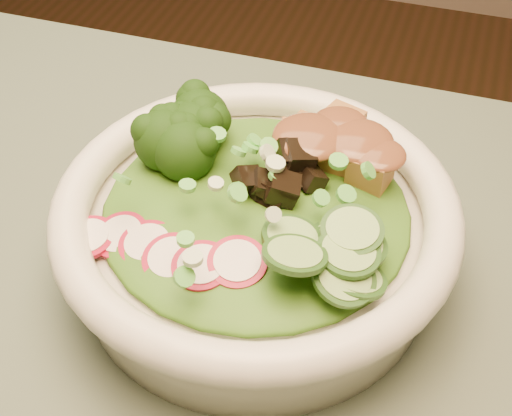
% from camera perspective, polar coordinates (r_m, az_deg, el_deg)
% --- Properties ---
extents(salad_bowl, '(0.25, 0.25, 0.07)m').
position_cam_1_polar(salad_bowl, '(0.44, -0.00, -1.76)').
color(salad_bowl, white).
rests_on(salad_bowl, dining_table).
extents(lettuce_bed, '(0.19, 0.19, 0.02)m').
position_cam_1_polar(lettuce_bed, '(0.42, -0.00, 0.10)').
color(lettuce_bed, '#245912').
rests_on(lettuce_bed, salad_bowl).
extents(broccoli_florets, '(0.09, 0.08, 0.04)m').
position_cam_1_polar(broccoli_florets, '(0.45, -4.81, 5.16)').
color(broccoli_florets, black).
rests_on(broccoli_florets, salad_bowl).
extents(radish_slices, '(0.11, 0.06, 0.02)m').
position_cam_1_polar(radish_slices, '(0.40, -6.54, -3.60)').
color(radish_slices, maroon).
rests_on(radish_slices, salad_bowl).
extents(cucumber_slices, '(0.08, 0.08, 0.03)m').
position_cam_1_polar(cucumber_slices, '(0.39, 5.43, -3.58)').
color(cucumber_slices, '#9CC76F').
rests_on(cucumber_slices, salad_bowl).
extents(mushroom_heap, '(0.08, 0.08, 0.04)m').
position_cam_1_polar(mushroom_heap, '(0.42, 1.17, 1.95)').
color(mushroom_heap, black).
rests_on(mushroom_heap, salad_bowl).
extents(tofu_cubes, '(0.09, 0.08, 0.03)m').
position_cam_1_polar(tofu_cubes, '(0.45, 5.86, 4.18)').
color(tofu_cubes, '#995E33').
rests_on(tofu_cubes, salad_bowl).
extents(peanut_sauce, '(0.06, 0.05, 0.01)m').
position_cam_1_polar(peanut_sauce, '(0.44, 5.97, 5.37)').
color(peanut_sauce, brown).
rests_on(peanut_sauce, tofu_cubes).
extents(scallion_garnish, '(0.17, 0.17, 0.02)m').
position_cam_1_polar(scallion_garnish, '(0.41, -0.00, 2.24)').
color(scallion_garnish, '#5ABE43').
rests_on(scallion_garnish, salad_bowl).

